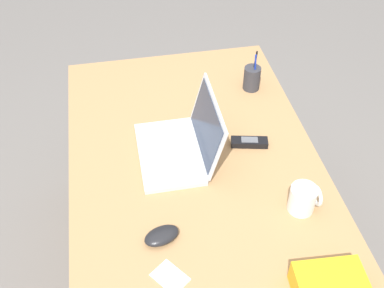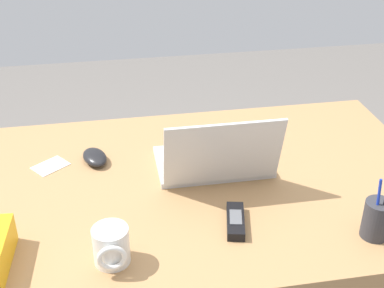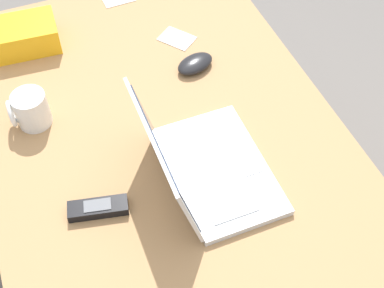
# 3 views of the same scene
# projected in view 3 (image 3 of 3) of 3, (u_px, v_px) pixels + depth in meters

# --- Properties ---
(ground_plane) EXTENTS (6.00, 6.00, 0.00)m
(ground_plane) POSITION_uv_depth(u_px,v_px,m) (180.00, 280.00, 1.84)
(ground_plane) COLOR slate
(desk) EXTENTS (1.45, 0.88, 0.74)m
(desk) POSITION_uv_depth(u_px,v_px,m) (177.00, 229.00, 1.55)
(desk) COLOR #A87C4F
(desk) RESTS_ON ground
(laptop) EXTENTS (0.34, 0.27, 0.22)m
(laptop) POSITION_uv_depth(u_px,v_px,m) (203.00, 166.00, 1.18)
(laptop) COLOR silver
(laptop) RESTS_ON desk
(computer_mouse) EXTENTS (0.10, 0.13, 0.03)m
(computer_mouse) POSITION_uv_depth(u_px,v_px,m) (195.00, 64.00, 1.43)
(computer_mouse) COLOR black
(computer_mouse) RESTS_ON desk
(coffee_mug_white) EXTENTS (0.09, 0.10, 0.09)m
(coffee_mug_white) POSITION_uv_depth(u_px,v_px,m) (30.00, 110.00, 1.28)
(coffee_mug_white) COLOR white
(coffee_mug_white) RESTS_ON desk
(cordless_phone) EXTENTS (0.07, 0.14, 0.03)m
(cordless_phone) POSITION_uv_depth(u_px,v_px,m) (98.00, 208.00, 1.15)
(cordless_phone) COLOR black
(cordless_phone) RESTS_ON desk
(snack_bag) EXTENTS (0.14, 0.20, 0.08)m
(snack_bag) POSITION_uv_depth(u_px,v_px,m) (24.00, 36.00, 1.47)
(snack_bag) COLOR #F2AD19
(snack_bag) RESTS_ON desk
(paper_note_near_laptop) EXTENTS (0.12, 0.12, 0.00)m
(paper_note_near_laptop) POSITION_uv_depth(u_px,v_px,m) (177.00, 38.00, 1.52)
(paper_note_near_laptop) COLOR white
(paper_note_near_laptop) RESTS_ON desk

